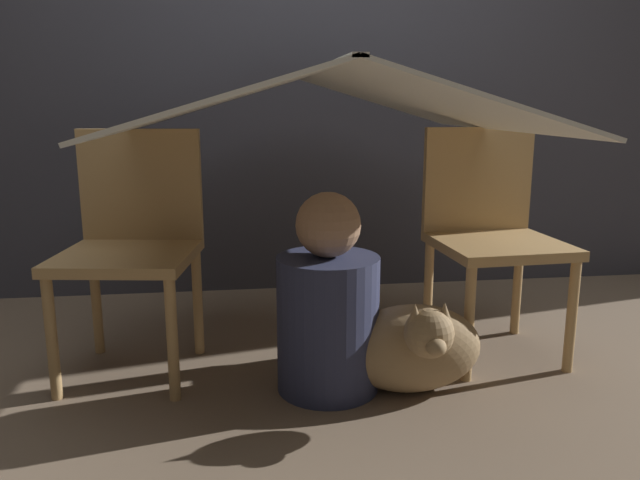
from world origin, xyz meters
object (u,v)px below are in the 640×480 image
(person_front, at_px, (329,309))
(dog, at_px, (413,347))
(chair_left, at_px, (133,238))
(chair_right, at_px, (490,229))

(person_front, xyz_separation_m, dog, (0.27, -0.07, -0.12))
(chair_left, relative_size, person_front, 1.28)
(chair_left, relative_size, chair_right, 1.00)
(chair_right, distance_m, dog, 0.60)
(chair_left, bearing_deg, dog, -12.07)
(chair_right, height_order, dog, chair_right)
(chair_right, relative_size, person_front, 1.28)
(chair_right, distance_m, person_front, 0.73)
(chair_left, bearing_deg, person_front, -14.18)
(chair_right, height_order, person_front, chair_right)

